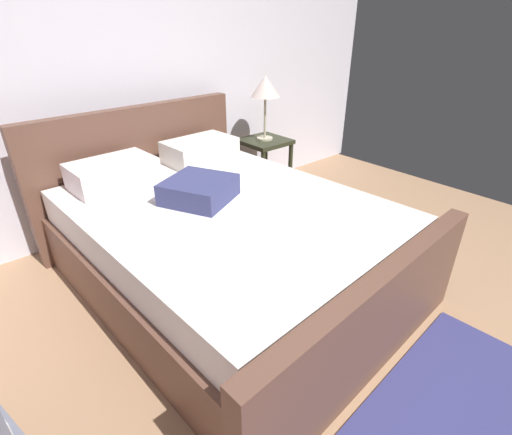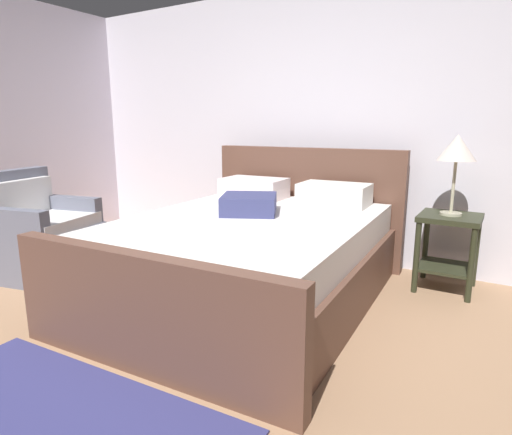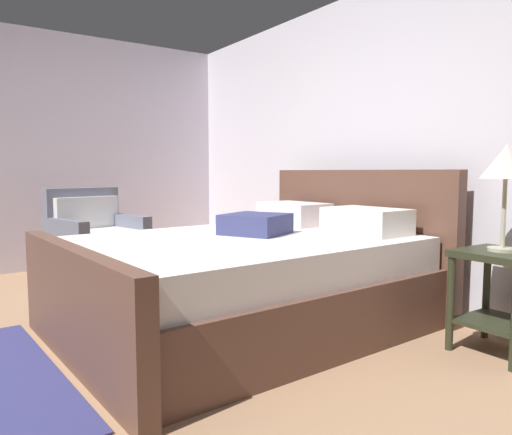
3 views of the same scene
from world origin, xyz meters
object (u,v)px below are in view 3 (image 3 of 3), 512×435
bed (251,278)px  table_lamp_right (506,165)px  armchair (97,248)px  nightstand_right (500,285)px

bed → table_lamp_right: table_lamp_right is taller
bed → table_lamp_right: (1.22, 0.91, 0.75)m
bed → table_lamp_right: bearing=36.8°
table_lamp_right → armchair: bearing=-155.0°
armchair → table_lamp_right: bearing=25.0°
table_lamp_right → armchair: size_ratio=0.68×
bed → armchair: bed is taller
nightstand_right → armchair: armchair is taller
table_lamp_right → armchair: table_lamp_right is taller
bed → armchair: bearing=-164.5°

